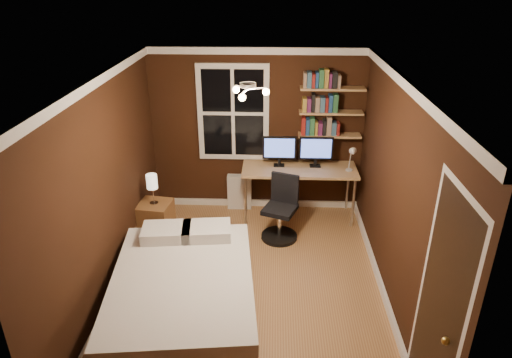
{
  "coord_description": "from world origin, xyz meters",
  "views": [
    {
      "loc": [
        0.25,
        -4.45,
        3.5
      ],
      "look_at": [
        0.05,
        0.45,
        1.23
      ],
      "focal_mm": 32.0,
      "sensor_mm": 36.0,
      "label": 1
    }
  ],
  "objects_px": {
    "radiator": "(240,192)",
    "monitor_right": "(316,152)",
    "bed": "(184,294)",
    "office_chair": "(281,215)",
    "nightstand": "(156,220)",
    "monitor_left": "(279,151)",
    "desk": "(299,172)",
    "bedside_lamp": "(153,189)",
    "desk_lamp": "(351,159)"
  },
  "relations": [
    {
      "from": "monitor_right",
      "to": "office_chair",
      "type": "bearing_deg",
      "value": -126.07
    },
    {
      "from": "bedside_lamp",
      "to": "radiator",
      "type": "bearing_deg",
      "value": 39.92
    },
    {
      "from": "nightstand",
      "to": "office_chair",
      "type": "relative_size",
      "value": 0.58
    },
    {
      "from": "monitor_right",
      "to": "office_chair",
      "type": "relative_size",
      "value": 0.54
    },
    {
      "from": "nightstand",
      "to": "monitor_left",
      "type": "xyz_separation_m",
      "value": [
        1.73,
        0.78,
        0.76
      ]
    },
    {
      "from": "office_chair",
      "to": "nightstand",
      "type": "bearing_deg",
      "value": -155.85
    },
    {
      "from": "desk",
      "to": "monitor_right",
      "type": "xyz_separation_m",
      "value": [
        0.24,
        0.08,
        0.29
      ]
    },
    {
      "from": "nightstand",
      "to": "desk",
      "type": "xyz_separation_m",
      "value": [
        2.03,
        0.7,
        0.47
      ]
    },
    {
      "from": "bedside_lamp",
      "to": "office_chair",
      "type": "relative_size",
      "value": 0.47
    },
    {
      "from": "bedside_lamp",
      "to": "desk_lamp",
      "type": "height_order",
      "value": "desk_lamp"
    },
    {
      "from": "bedside_lamp",
      "to": "desk_lamp",
      "type": "distance_m",
      "value": 2.82
    },
    {
      "from": "nightstand",
      "to": "desk",
      "type": "height_order",
      "value": "desk"
    },
    {
      "from": "nightstand",
      "to": "monitor_right",
      "type": "xyz_separation_m",
      "value": [
        2.27,
        0.78,
        0.76
      ]
    },
    {
      "from": "bed",
      "to": "bedside_lamp",
      "type": "bearing_deg",
      "value": 107.24
    },
    {
      "from": "monitor_left",
      "to": "desk_lamp",
      "type": "distance_m",
      "value": 1.05
    },
    {
      "from": "radiator",
      "to": "monitor_left",
      "type": "relative_size",
      "value": 1.13
    },
    {
      "from": "nightstand",
      "to": "office_chair",
      "type": "distance_m",
      "value": 1.76
    },
    {
      "from": "office_chair",
      "to": "radiator",
      "type": "bearing_deg",
      "value": 148.68
    },
    {
      "from": "bed",
      "to": "desk_lamp",
      "type": "xyz_separation_m",
      "value": [
        2.06,
        2.16,
        0.73
      ]
    },
    {
      "from": "desk_lamp",
      "to": "office_chair",
      "type": "bearing_deg",
      "value": -154.41
    },
    {
      "from": "radiator",
      "to": "desk",
      "type": "height_order",
      "value": "desk"
    },
    {
      "from": "bed",
      "to": "radiator",
      "type": "distance_m",
      "value": 2.56
    },
    {
      "from": "radiator",
      "to": "monitor_right",
      "type": "bearing_deg",
      "value": -7.28
    },
    {
      "from": "monitor_left",
      "to": "monitor_right",
      "type": "distance_m",
      "value": 0.54
    },
    {
      "from": "bedside_lamp",
      "to": "monitor_right",
      "type": "height_order",
      "value": "monitor_right"
    },
    {
      "from": "bed",
      "to": "radiator",
      "type": "bearing_deg",
      "value": 74.37
    },
    {
      "from": "monitor_left",
      "to": "desk",
      "type": "bearing_deg",
      "value": -15.61
    },
    {
      "from": "nightstand",
      "to": "office_chair",
      "type": "height_order",
      "value": "office_chair"
    },
    {
      "from": "bedside_lamp",
      "to": "radiator",
      "type": "height_order",
      "value": "bedside_lamp"
    },
    {
      "from": "nightstand",
      "to": "bedside_lamp",
      "type": "height_order",
      "value": "bedside_lamp"
    },
    {
      "from": "nightstand",
      "to": "office_chair",
      "type": "bearing_deg",
      "value": 10.41
    },
    {
      "from": "desk",
      "to": "office_chair",
      "type": "relative_size",
      "value": 1.83
    },
    {
      "from": "monitor_right",
      "to": "desk_lamp",
      "type": "relative_size",
      "value": 1.13
    },
    {
      "from": "radiator",
      "to": "office_chair",
      "type": "bearing_deg",
      "value": -52.65
    },
    {
      "from": "radiator",
      "to": "monitor_right",
      "type": "xyz_separation_m",
      "value": [
        1.15,
        -0.15,
        0.75
      ]
    },
    {
      "from": "nightstand",
      "to": "radiator",
      "type": "bearing_deg",
      "value": 47.5
    },
    {
      "from": "bed",
      "to": "monitor_left",
      "type": "bearing_deg",
      "value": 60.36
    },
    {
      "from": "monitor_left",
      "to": "monitor_right",
      "type": "bearing_deg",
      "value": 0.0
    },
    {
      "from": "bed",
      "to": "desk",
      "type": "relative_size",
      "value": 1.29
    },
    {
      "from": "radiator",
      "to": "office_chair",
      "type": "distance_m",
      "value": 1.06
    },
    {
      "from": "desk",
      "to": "monitor_left",
      "type": "distance_m",
      "value": 0.43
    },
    {
      "from": "nightstand",
      "to": "monitor_left",
      "type": "distance_m",
      "value": 2.04
    },
    {
      "from": "bed",
      "to": "bedside_lamp",
      "type": "relative_size",
      "value": 5.04
    },
    {
      "from": "nightstand",
      "to": "desk",
      "type": "bearing_deg",
      "value": 26.6
    },
    {
      "from": "bedside_lamp",
      "to": "nightstand",
      "type": "bearing_deg",
      "value": 0.0
    },
    {
      "from": "radiator",
      "to": "desk_lamp",
      "type": "height_order",
      "value": "desk_lamp"
    },
    {
      "from": "bedside_lamp",
      "to": "desk_lamp",
      "type": "bearing_deg",
      "value": 11.56
    },
    {
      "from": "bedside_lamp",
      "to": "desk",
      "type": "distance_m",
      "value": 2.15
    },
    {
      "from": "radiator",
      "to": "nightstand",
      "type": "bearing_deg",
      "value": -140.08
    },
    {
      "from": "monitor_left",
      "to": "monitor_right",
      "type": "height_order",
      "value": "same"
    }
  ]
}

